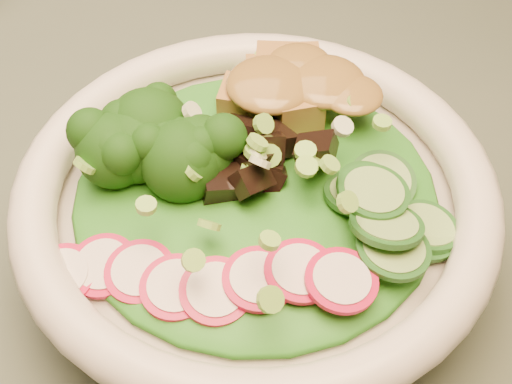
# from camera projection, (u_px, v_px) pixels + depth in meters

# --- Properties ---
(dining_table) EXTENTS (1.20, 0.80, 0.75)m
(dining_table) POSITION_uv_depth(u_px,v_px,m) (137.00, 276.00, 0.60)
(dining_table) COLOR black
(dining_table) RESTS_ON ground
(salad_bowl) EXTENTS (0.29, 0.29, 0.08)m
(salad_bowl) POSITION_uv_depth(u_px,v_px,m) (256.00, 214.00, 0.44)
(salad_bowl) COLOR silver
(salad_bowl) RESTS_ON dining_table
(lettuce_bed) EXTENTS (0.22, 0.22, 0.03)m
(lettuce_bed) POSITION_uv_depth(u_px,v_px,m) (256.00, 191.00, 0.42)
(lettuce_bed) COLOR #185E13
(lettuce_bed) RESTS_ON salad_bowl
(broccoli_florets) EXTENTS (0.09, 0.08, 0.05)m
(broccoli_florets) POSITION_uv_depth(u_px,v_px,m) (148.00, 147.00, 0.42)
(broccoli_florets) COLOR black
(broccoli_florets) RESTS_ON salad_bowl
(radish_slices) EXTENTS (0.12, 0.05, 0.02)m
(radish_slices) POSITION_uv_depth(u_px,v_px,m) (218.00, 283.00, 0.38)
(radish_slices) COLOR #B30D38
(radish_slices) RESTS_ON salad_bowl
(cucumber_slices) EXTENTS (0.08, 0.08, 0.04)m
(cucumber_slices) POSITION_uv_depth(u_px,v_px,m) (373.00, 208.00, 0.40)
(cucumber_slices) COLOR #83B665
(cucumber_slices) RESTS_ON salad_bowl
(mushroom_heap) EXTENTS (0.08, 0.08, 0.04)m
(mushroom_heap) POSITION_uv_depth(u_px,v_px,m) (263.00, 158.00, 0.42)
(mushroom_heap) COLOR black
(mushroom_heap) RESTS_ON salad_bowl
(tofu_cubes) EXTENTS (0.10, 0.07, 0.04)m
(tofu_cubes) POSITION_uv_depth(u_px,v_px,m) (293.00, 103.00, 0.46)
(tofu_cubes) COLOR #A06835
(tofu_cubes) RESTS_ON salad_bowl
(peanut_sauce) EXTENTS (0.08, 0.06, 0.02)m
(peanut_sauce) POSITION_uv_depth(u_px,v_px,m) (294.00, 86.00, 0.44)
(peanut_sauce) COLOR brown
(peanut_sauce) RESTS_ON tofu_cubes
(scallion_garnish) EXTENTS (0.21, 0.21, 0.03)m
(scallion_garnish) POSITION_uv_depth(u_px,v_px,m) (256.00, 161.00, 0.40)
(scallion_garnish) COLOR #7BBB42
(scallion_garnish) RESTS_ON salad_bowl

